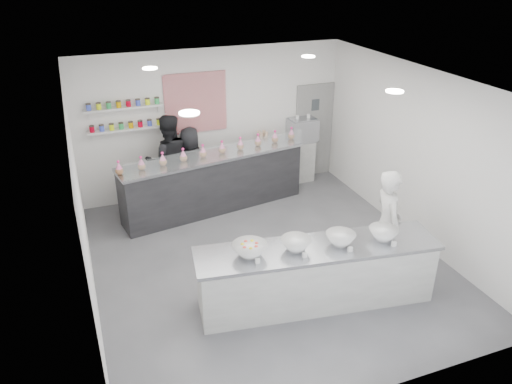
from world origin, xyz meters
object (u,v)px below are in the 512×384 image
espresso_ledge (286,162)px  espresso_machine (302,130)px  staff_right (191,165)px  prep_counter (316,275)px  back_bar (214,183)px  woman_prep (387,224)px  staff_left (169,161)px

espresso_ledge → espresso_machine: (0.38, 0.00, 0.71)m
staff_right → espresso_ledge: bearing=-159.5°
prep_counter → staff_right: bearing=110.8°
prep_counter → espresso_ledge: espresso_ledge is taller
back_bar → woman_prep: bearing=-68.2°
back_bar → staff_left: staff_left is taller
back_bar → woman_prep: size_ratio=2.08×
staff_right → staff_left: bearing=15.7°
espresso_ledge → espresso_machine: bearing=0.0°
espresso_ledge → staff_left: staff_left is taller
back_bar → espresso_machine: size_ratio=6.01×
staff_left → staff_right: bearing=-175.5°
staff_left → staff_right: size_ratio=1.19×
back_bar → staff_right: 0.63m
espresso_machine → woman_prep: bearing=-95.2°
back_bar → staff_right: (-0.32, 0.49, 0.22)m
woman_prep → staff_left: staff_left is taller
prep_counter → staff_right: staff_right is taller
espresso_ledge → back_bar: bearing=-159.8°
back_bar → espresso_machine: espresso_machine is taller
espresso_ledge → staff_left: size_ratio=0.68×
prep_counter → woman_prep: woman_prep is taller
prep_counter → back_bar: (-0.54, 3.35, 0.10)m
espresso_ledge → staff_right: 2.18m
back_bar → espresso_ledge: (1.83, 0.67, -0.10)m
espresso_machine → staff_left: staff_left is taller
espresso_ledge → staff_right: staff_right is taller
prep_counter → espresso_ledge: size_ratio=2.72×
prep_counter → back_bar: bearing=107.4°
back_bar → espresso_machine: 2.39m
staff_left → espresso_machine: bearing=-172.0°
espresso_ledge → espresso_machine: espresso_machine is taller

